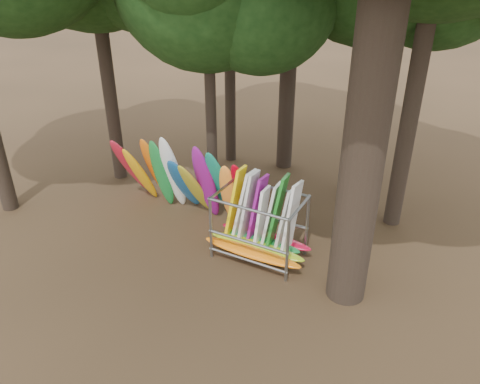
% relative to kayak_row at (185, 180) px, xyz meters
% --- Properties ---
extents(ground, '(120.00, 120.00, 0.00)m').
position_rel_kayak_row_xyz_m(ground, '(1.54, -1.43, -1.36)').
color(ground, '#47331E').
rests_on(ground, ground).
extents(lake, '(160.00, 160.00, 0.00)m').
position_rel_kayak_row_xyz_m(lake, '(1.54, 58.57, -1.36)').
color(lake, gray).
rests_on(lake, ground).
extents(kayak_row, '(5.26, 2.11, 3.21)m').
position_rel_kayak_row_xyz_m(kayak_row, '(0.00, 0.00, 0.00)').
color(kayak_row, red).
rests_on(kayak_row, ground).
extents(storage_rack, '(3.23, 1.51, 2.84)m').
position_rel_kayak_row_xyz_m(storage_rack, '(3.38, -1.03, -0.37)').
color(storage_rack, gray).
rests_on(storage_rack, ground).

